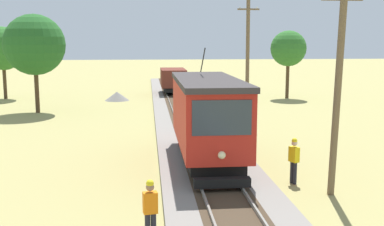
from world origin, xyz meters
name	(u,v)px	position (x,y,z in m)	size (l,w,h in m)	color
red_tram	(207,116)	(0.00, 14.86, 2.19)	(2.60, 8.54, 4.79)	red
freight_car	(173,80)	(0.00, 41.39, 1.56)	(2.40, 5.20, 2.31)	maroon
utility_pole_near_tram	(338,84)	(3.88, 10.32, 3.94)	(1.40, 0.62, 7.70)	brown
utility_pole_mid	(248,58)	(3.88, 24.64, 4.29)	(1.40, 0.39, 8.39)	brown
gravel_pile	(117,96)	(-5.36, 37.63, 0.40)	(2.21, 2.21, 0.81)	gray
track_worker	(150,209)	(-2.53, 7.08, 0.98)	(0.42, 0.30, 1.78)	black
second_worker	(294,159)	(2.95, 11.86, 0.98)	(0.37, 0.44, 1.78)	black
tree_left_near	(3,49)	(-15.89, 39.89, 4.69)	(4.03, 4.03, 6.72)	#4C3823
tree_right_near	(34,45)	(-10.91, 30.96, 5.11)	(4.55, 4.55, 7.39)	#4C3823
tree_left_far	(288,49)	(10.64, 37.78, 4.67)	(3.34, 3.34, 6.37)	#4C3823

